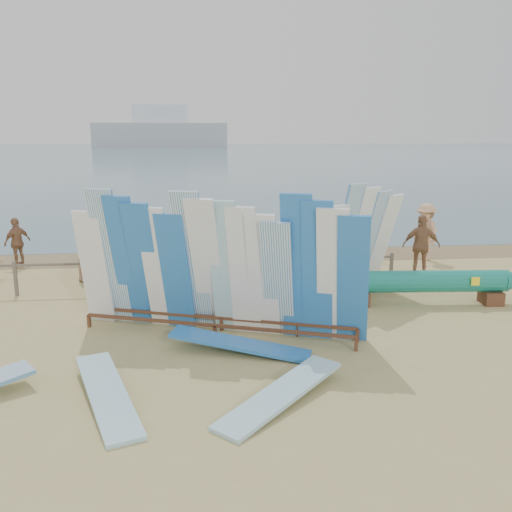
{
  "coord_description": "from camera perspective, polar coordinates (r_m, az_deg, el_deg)",
  "views": [
    {
      "loc": [
        0.77,
        -11.05,
        4.07
      ],
      "look_at": [
        2.1,
        1.66,
        1.21
      ],
      "focal_mm": 38.0,
      "sensor_mm": 36.0,
      "label": 1
    }
  ],
  "objects": [
    {
      "name": "beachgoer_8",
      "position": [
        16.3,
        0.85,
        1.16
      ],
      "size": [
        0.89,
        0.63,
        1.66
      ],
      "primitive_type": "imported",
      "rotation": [
        0.0,
        0.0,
        0.33
      ],
      "color": "beige",
      "rests_on": "ground"
    },
    {
      "name": "flat_board_b",
      "position": [
        8.76,
        2.64,
        -15.06
      ],
      "size": [
        2.3,
        2.31,
        0.26
      ],
      "primitive_type": "cube",
      "rotation": [
        0.07,
        0.0,
        -0.78
      ],
      "color": "#84BED3",
      "rests_on": "ground"
    },
    {
      "name": "stroller",
      "position": [
        15.16,
        -1.61,
        -1.15
      ],
      "size": [
        0.88,
        1.0,
        1.15
      ],
      "rotation": [
        0.0,
        0.0,
        0.43
      ],
      "color": "#AC1E12",
      "rests_on": "ground"
    },
    {
      "name": "distant_ship",
      "position": [
        191.48,
        -10.02,
        12.81
      ],
      "size": [
        45.0,
        8.0,
        14.0
      ],
      "color": "#999EA3",
      "rests_on": "ocean"
    },
    {
      "name": "beachgoer_10",
      "position": [
        16.56,
        17.0,
        1.05
      ],
      "size": [
        1.15,
        0.73,
        1.81
      ],
      "primitive_type": "imported",
      "rotation": [
        0.0,
        0.0,
        2.86
      ],
      "color": "#8C6042",
      "rests_on": "ground"
    },
    {
      "name": "vendor_table",
      "position": [
        11.4,
        6.0,
        -6.59
      ],
      "size": [
        0.85,
        0.68,
        1.0
      ],
      "rotation": [
        0.0,
        0.0,
        -0.22
      ],
      "color": "brown",
      "rests_on": "ground"
    },
    {
      "name": "main_surfboard_rack",
      "position": [
        11.05,
        -4.11,
        -1.55
      ],
      "size": [
        5.99,
        2.67,
        3.03
      ],
      "rotation": [
        0.0,
        0.0,
        -0.34
      ],
      "color": "brown",
      "rests_on": "ground"
    },
    {
      "name": "beachgoer_extra_1",
      "position": [
        18.63,
        -23.83,
        1.35
      ],
      "size": [
        0.86,
        0.96,
        1.55
      ],
      "primitive_type": "imported",
      "rotation": [
        0.0,
        0.0,
        4.06
      ],
      "color": "#8C6042",
      "rests_on": "ground"
    },
    {
      "name": "ocean",
      "position": [
        139.11,
        -6.38,
        10.87
      ],
      "size": [
        320.0,
        240.0,
        0.02
      ],
      "primitive_type": "cube",
      "color": "#416474",
      "rests_on": "ground"
    },
    {
      "name": "ground",
      "position": [
        11.8,
        -9.42,
        -7.72
      ],
      "size": [
        160.0,
        160.0,
        0.0
      ],
      "primitive_type": "plane",
      "color": "tan",
      "rests_on": "ground"
    },
    {
      "name": "outrigger_canoe",
      "position": [
        13.85,
        17.47,
        -2.7
      ],
      "size": [
        6.04,
        0.94,
        0.86
      ],
      "rotation": [
        0.0,
        0.0,
        -0.07
      ],
      "color": "brown",
      "rests_on": "ground"
    },
    {
      "name": "beachgoer_2",
      "position": [
        16.15,
        -17.21,
        0.34
      ],
      "size": [
        0.63,
        0.85,
        1.58
      ],
      "primitive_type": "imported",
      "rotation": [
        0.0,
        0.0,
        1.18
      ],
      "color": "beige",
      "rests_on": "ground"
    },
    {
      "name": "side_surfboard_rack",
      "position": [
        13.95,
        10.66,
        1.1
      ],
      "size": [
        2.54,
        2.03,
        2.96
      ],
      "rotation": [
        0.0,
        0.0,
        0.58
      ],
      "color": "brown",
      "rests_on": "ground"
    },
    {
      "name": "wet_sand_strip",
      "position": [
        18.72,
        -8.17,
        -0.06
      ],
      "size": [
        40.0,
        2.6,
        0.01
      ],
      "primitive_type": "cube",
      "color": "olive",
      "rests_on": "ground"
    },
    {
      "name": "beachgoer_9",
      "position": [
        18.36,
        6.52,
        2.55
      ],
      "size": [
        0.54,
        1.17,
        1.76
      ],
      "primitive_type": "imported",
      "rotation": [
        0.0,
        0.0,
        1.51
      ],
      "color": "tan",
      "rests_on": "ground"
    },
    {
      "name": "beachgoer_3",
      "position": [
        17.49,
        -8.5,
        1.92
      ],
      "size": [
        1.18,
        1.02,
        1.72
      ],
      "primitive_type": "imported",
      "rotation": [
        0.0,
        0.0,
        5.67
      ],
      "color": "tan",
      "rests_on": "ground"
    },
    {
      "name": "beachgoer_extra_0",
      "position": [
        18.73,
        17.44,
        2.43
      ],
      "size": [
        0.67,
        1.28,
        1.88
      ],
      "primitive_type": "imported",
      "rotation": [
        0.0,
        0.0,
        4.85
      ],
      "color": "tan",
      "rests_on": "ground"
    },
    {
      "name": "beach_chair_left",
      "position": [
        15.59,
        -9.72,
        -1.82
      ],
      "size": [
        0.57,
        0.59,
        0.78
      ],
      "rotation": [
        0.0,
        0.0,
        0.17
      ],
      "color": "#AC1E12",
      "rests_on": "ground"
    },
    {
      "name": "fence",
      "position": [
        14.49,
        -8.84,
        -1.25
      ],
      "size": [
        12.08,
        0.08,
        0.9
      ],
      "color": "#65594C",
      "rests_on": "ground"
    },
    {
      "name": "beach_chair_right",
      "position": [
        15.82,
        -5.51,
        -1.31
      ],
      "size": [
        0.65,
        0.67,
        0.94
      ],
      "rotation": [
        0.0,
        0.0,
        -0.11
      ],
      "color": "#AC1E12",
      "rests_on": "ground"
    },
    {
      "name": "flat_board_d",
      "position": [
        10.51,
        -1.7,
        -10.17
      ],
      "size": [
        2.73,
        1.38,
        0.37
      ],
      "primitive_type": "cube",
      "rotation": [
        0.11,
        0.0,
        1.25
      ],
      "color": "blue",
      "rests_on": "ground"
    },
    {
      "name": "flat_board_a",
      "position": [
        9.04,
        -15.34,
        -14.61
      ],
      "size": [
        1.44,
        2.73,
        0.28
      ],
      "primitive_type": "cube",
      "rotation": [
        0.08,
        0.0,
        0.35
      ],
      "color": "#84BED3",
      "rests_on": "ground"
    }
  ]
}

